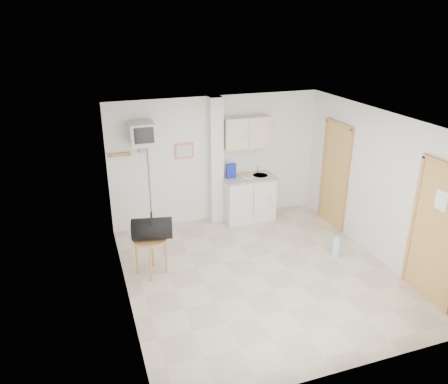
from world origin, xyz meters
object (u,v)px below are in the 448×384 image
object	(u,v)px
round_table	(150,243)
crt_television	(142,135)
water_bottle	(336,247)
duffel_bag	(152,229)

from	to	relation	value
round_table	crt_television	bearing A→B (deg)	82.12
water_bottle	crt_television	bearing A→B (deg)	146.23
crt_television	water_bottle	distance (m)	3.92
round_table	duffel_bag	distance (m)	0.28
crt_television	duffel_bag	world-z (taller)	crt_television
crt_television	duffel_bag	bearing A→B (deg)	-96.36
crt_television	water_bottle	size ratio (longest dim) A/B	5.64
duffel_bag	water_bottle	xyz separation A→B (m)	(3.07, -0.45, -0.65)
crt_television	duffel_bag	xyz separation A→B (m)	(-0.17, -1.49, -1.11)
round_table	water_bottle	world-z (taller)	round_table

